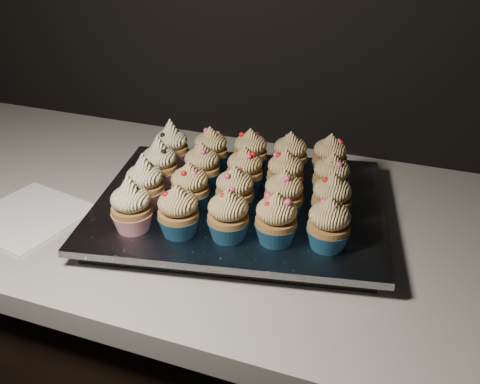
{
  "coord_description": "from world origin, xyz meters",
  "views": [
    {
      "loc": [
        0.48,
        0.95,
        1.39
      ],
      "look_at": [
        0.21,
        1.68,
        0.95
      ],
      "focal_mm": 40.0,
      "sensor_mm": 36.0,
      "label": 1
    }
  ],
  "objects": [
    {
      "name": "napkin",
      "position": [
        -0.13,
        1.56,
        0.9
      ],
      "size": [
        0.2,
        0.2,
        0.0
      ],
      "primitive_type": "cube",
      "rotation": [
        0.0,
        0.0,
        -0.2
      ],
      "color": "white",
      "rests_on": "worktop"
    },
    {
      "name": "cupcake_0",
      "position": [
        0.09,
        1.54,
        0.97
      ],
      "size": [
        0.06,
        0.06,
        0.1
      ],
      "color": "#B2182B",
      "rests_on": "foil_lining"
    },
    {
      "name": "cupcake_3",
      "position": [
        0.3,
        1.59,
        0.97
      ],
      "size": [
        0.06,
        0.06,
        0.08
      ],
      "color": "navy",
      "rests_on": "foil_lining"
    },
    {
      "name": "cupcake_14",
      "position": [
        0.35,
        1.75,
        0.97
      ],
      "size": [
        0.06,
        0.06,
        0.08
      ],
      "color": "navy",
      "rests_on": "foil_lining"
    },
    {
      "name": "cabinet",
      "position": [
        0.0,
        1.7,
        0.43
      ],
      "size": [
        2.4,
        0.6,
        0.86
      ],
      "primitive_type": "cube",
      "color": "black",
      "rests_on": "ground"
    },
    {
      "name": "cupcake_10",
      "position": [
        0.06,
        1.69,
        0.97
      ],
      "size": [
        0.06,
        0.06,
        0.1
      ],
      "color": "#B2182B",
      "rests_on": "foil_lining"
    },
    {
      "name": "worktop",
      "position": [
        0.0,
        1.7,
        0.88
      ],
      "size": [
        2.44,
        0.64,
        0.04
      ],
      "primitive_type": "cube",
      "color": "beige",
      "rests_on": "cabinet"
    },
    {
      "name": "cupcake_19",
      "position": [
        0.33,
        1.82,
        0.97
      ],
      "size": [
        0.06,
        0.06,
        0.08
      ],
      "color": "navy",
      "rests_on": "foil_lining"
    },
    {
      "name": "cupcake_9",
      "position": [
        0.37,
        1.68,
        0.97
      ],
      "size": [
        0.06,
        0.06,
        0.08
      ],
      "color": "navy",
      "rests_on": "foil_lining"
    },
    {
      "name": "cupcake_5",
      "position": [
        0.07,
        1.62,
        0.97
      ],
      "size": [
        0.06,
        0.06,
        0.1
      ],
      "color": "#B2182B",
      "rests_on": "foil_lining"
    },
    {
      "name": "cupcake_15",
      "position": [
        0.04,
        1.76,
        0.97
      ],
      "size": [
        0.06,
        0.06,
        0.1
      ],
      "color": "#B2182B",
      "rests_on": "foil_lining"
    },
    {
      "name": "foil_lining",
      "position": [
        0.21,
        1.68,
        0.93
      ],
      "size": [
        0.54,
        0.46,
        0.01
      ],
      "primitive_type": "cube",
      "rotation": [
        0.0,
        0.0,
        0.2
      ],
      "color": "silver",
      "rests_on": "baking_tray"
    },
    {
      "name": "cupcake_7",
      "position": [
        0.22,
        1.65,
        0.97
      ],
      "size": [
        0.06,
        0.06,
        0.08
      ],
      "color": "navy",
      "rests_on": "foil_lining"
    },
    {
      "name": "cupcake_18",
      "position": [
        0.26,
        1.81,
        0.97
      ],
      "size": [
        0.06,
        0.06,
        0.08
      ],
      "color": "navy",
      "rests_on": "foil_lining"
    },
    {
      "name": "cupcake_4",
      "position": [
        0.38,
        1.6,
        0.97
      ],
      "size": [
        0.06,
        0.06,
        0.08
      ],
      "color": "navy",
      "rests_on": "foil_lining"
    },
    {
      "name": "cupcake_8",
      "position": [
        0.29,
        1.66,
        0.97
      ],
      "size": [
        0.06,
        0.06,
        0.08
      ],
      "color": "navy",
      "rests_on": "foil_lining"
    },
    {
      "name": "cupcake_2",
      "position": [
        0.23,
        1.57,
        0.97
      ],
      "size": [
        0.06,
        0.06,
        0.08
      ],
      "color": "navy",
      "rests_on": "foil_lining"
    },
    {
      "name": "baking_tray",
      "position": [
        0.21,
        1.68,
        0.91
      ],
      "size": [
        0.5,
        0.41,
        0.02
      ],
      "primitive_type": "cube",
      "rotation": [
        0.0,
        0.0,
        0.2
      ],
      "color": "black",
      "rests_on": "worktop"
    },
    {
      "name": "cupcake_13",
      "position": [
        0.27,
        1.73,
        0.97
      ],
      "size": [
        0.06,
        0.06,
        0.08
      ],
      "color": "navy",
      "rests_on": "foil_lining"
    },
    {
      "name": "cupcake_1",
      "position": [
        0.16,
        1.56,
        0.97
      ],
      "size": [
        0.06,
        0.06,
        0.08
      ],
      "color": "navy",
      "rests_on": "foil_lining"
    },
    {
      "name": "cupcake_11",
      "position": [
        0.13,
        1.71,
        0.97
      ],
      "size": [
        0.06,
        0.06,
        0.08
      ],
      "color": "navy",
      "rests_on": "foil_lining"
    },
    {
      "name": "cupcake_6",
      "position": [
        0.14,
        1.63,
        0.97
      ],
      "size": [
        0.06,
        0.06,
        0.08
      ],
      "color": "navy",
      "rests_on": "foil_lining"
    },
    {
      "name": "cupcake_17",
      "position": [
        0.19,
        1.79,
        0.97
      ],
      "size": [
        0.06,
        0.06,
        0.08
      ],
      "color": "navy",
      "rests_on": "foil_lining"
    },
    {
      "name": "cupcake_16",
      "position": [
        0.12,
        1.78,
        0.97
      ],
      "size": [
        0.06,
        0.06,
        0.08
      ],
      "color": "navy",
      "rests_on": "foil_lining"
    },
    {
      "name": "cupcake_12",
      "position": [
        0.21,
        1.72,
        0.97
      ],
      "size": [
        0.06,
        0.06,
        0.08
      ],
      "color": "navy",
      "rests_on": "foil_lining"
    }
  ]
}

